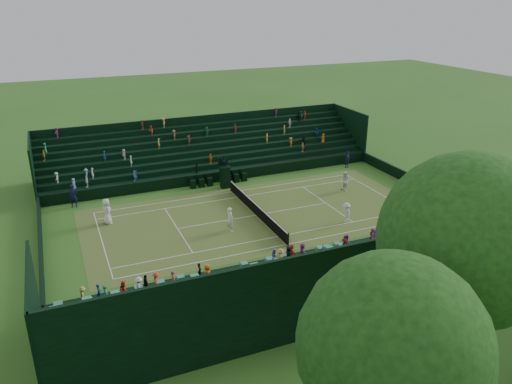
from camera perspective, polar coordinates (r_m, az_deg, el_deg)
ground at (r=39.76m, az=0.00°, el=-2.68°), size 160.00×160.00×0.00m
court_surface at (r=39.76m, az=0.00°, el=-2.68°), size 12.97×26.77×0.01m
perimeter_wall_north at (r=47.60m, az=17.91°, el=1.05°), size 17.17×0.20×1.00m
perimeter_wall_south at (r=37.00m, az=-23.42°, el=-5.68°), size 17.17×0.20×1.00m
perimeter_wall_east at (r=32.71m, az=5.84°, el=-7.48°), size 0.20×31.77×1.00m
perimeter_wall_west at (r=46.95m, az=-4.03°, el=1.79°), size 0.20×31.77×1.00m
north_grandstand at (r=29.11m, az=9.87°, el=-9.29°), size 6.60×32.00×4.90m
south_grandstand at (r=50.40m, az=-5.63°, el=4.39°), size 6.60×32.00×4.90m
tennis_net at (r=39.55m, az=0.00°, el=-1.99°), size 11.67×0.10×1.06m
umpire_chair at (r=45.15m, az=-3.60°, el=2.06°), size 0.97×0.97×3.04m
courtside_chairs at (r=46.27m, az=-4.27°, el=1.38°), size 0.51×5.48×1.11m
player_near_west at (r=39.63m, az=-16.68°, el=-2.14°), size 1.11×0.85×2.02m
player_near_east at (r=36.88m, az=-2.99°, el=-3.12°), size 0.77×0.58×1.89m
player_far_west at (r=45.04m, az=10.10°, el=1.18°), size 0.93×0.75×1.81m
player_far_east at (r=38.87m, az=10.27°, el=-2.34°), size 1.07×0.65×1.61m
line_judge_north at (r=51.45m, az=10.40°, el=3.68°), size 0.62×0.73×1.70m
line_judge_south at (r=43.60m, az=-20.16°, el=-0.44°), size 0.60×0.79×1.96m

